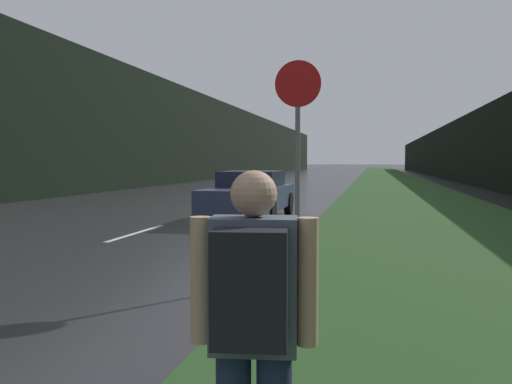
% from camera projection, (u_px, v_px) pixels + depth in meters
% --- Properties ---
extents(grass_verge, '(6.00, 240.00, 0.02)m').
position_uv_depth(grass_verge, '(396.00, 185.00, 36.65)').
color(grass_verge, '#26471E').
rests_on(grass_verge, ground_plane).
extents(lane_stripe_c, '(0.12, 3.00, 0.01)m').
position_uv_depth(lane_stripe_c, '(137.00, 233.00, 12.44)').
color(lane_stripe_c, silver).
rests_on(lane_stripe_c, ground_plane).
extents(lane_stripe_d, '(0.12, 3.00, 0.01)m').
position_uv_depth(lane_stripe_d, '(221.00, 207.00, 19.27)').
color(lane_stripe_d, silver).
rests_on(lane_stripe_d, ground_plane).
extents(treeline_far_side, '(2.00, 140.00, 7.34)m').
position_uv_depth(treeline_far_side, '(206.00, 139.00, 49.71)').
color(treeline_far_side, black).
rests_on(treeline_far_side, ground_plane).
extents(treeline_near_side, '(2.00, 140.00, 5.04)m').
position_uv_depth(treeline_near_side, '(466.00, 151.00, 45.00)').
color(treeline_near_side, black).
rests_on(treeline_near_side, ground_plane).
extents(stop_sign, '(0.64, 0.07, 3.04)m').
position_uv_depth(stop_sign, '(298.00, 148.00, 7.52)').
color(stop_sign, slate).
rests_on(stop_sign, ground_plane).
extents(hitchhiker_with_backpack, '(0.55, 0.43, 1.60)m').
position_uv_depth(hitchhiker_with_backpack, '(253.00, 329.00, 2.32)').
color(hitchhiker_with_backpack, '#1E2847').
rests_on(hitchhiker_with_backpack, ground_plane).
extents(car_passing_near, '(1.95, 4.76, 1.37)m').
position_uv_depth(car_passing_near, '(250.00, 194.00, 15.34)').
color(car_passing_near, '#2D3856').
rests_on(car_passing_near, ground_plane).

